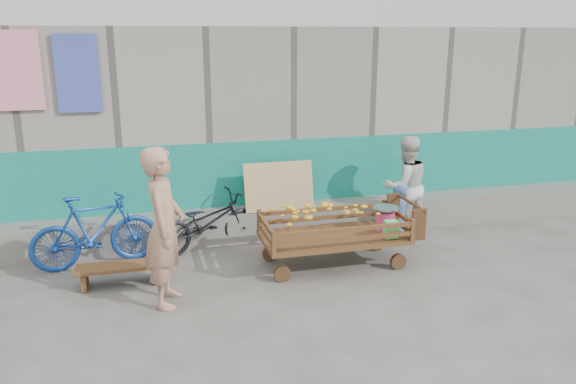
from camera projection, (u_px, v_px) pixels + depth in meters
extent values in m
plane|color=#4C4A46|center=(301.00, 310.00, 6.08)|extent=(80.00, 80.00, 0.00)
cube|color=gray|center=(235.00, 120.00, 9.50)|extent=(12.00, 3.00, 3.00)
cube|color=#0F7678|center=(254.00, 188.00, 8.30)|extent=(12.00, 0.03, 1.40)
cube|color=#63615B|center=(257.00, 223.00, 8.21)|extent=(12.00, 0.50, 0.45)
cube|color=tan|center=(279.00, 186.00, 8.01)|extent=(1.00, 0.19, 0.68)
cube|color=pink|center=(18.00, 71.00, 7.08)|extent=(0.55, 0.03, 1.00)
cube|color=#4150B1|center=(78.00, 74.00, 7.26)|extent=(0.55, 0.03, 1.00)
cube|color=#532916|center=(333.00, 237.00, 7.20)|extent=(1.83, 0.91, 0.05)
cylinder|color=#341D11|center=(282.00, 274.00, 6.77)|extent=(0.20, 0.06, 0.20)
cube|color=#532916|center=(274.00, 243.00, 6.54)|extent=(0.05, 0.05, 0.28)
cylinder|color=#341D11|center=(270.00, 254.00, 7.40)|extent=(0.20, 0.06, 0.20)
cube|color=#532916|center=(259.00, 220.00, 7.33)|extent=(0.05, 0.05, 0.28)
cylinder|color=#341D11|center=(398.00, 261.00, 7.14)|extent=(0.20, 0.06, 0.20)
cube|color=#532916|center=(412.00, 230.00, 6.97)|extent=(0.05, 0.05, 0.28)
cylinder|color=#341D11|center=(377.00, 243.00, 7.77)|extent=(0.20, 0.06, 0.20)
cube|color=#532916|center=(384.00, 210.00, 7.76)|extent=(0.05, 0.05, 0.28)
cube|color=#532916|center=(345.00, 239.00, 6.76)|extent=(1.77, 0.04, 0.05)
cube|color=#532916|center=(345.00, 230.00, 6.73)|extent=(1.77, 0.04, 0.05)
cube|color=#532916|center=(323.00, 218.00, 7.56)|extent=(1.77, 0.04, 0.05)
cube|color=#532916|center=(323.00, 209.00, 7.53)|extent=(1.77, 0.04, 0.05)
cube|color=#532916|center=(266.00, 234.00, 6.95)|extent=(0.04, 0.85, 0.05)
cube|color=#532916|center=(266.00, 225.00, 6.91)|extent=(0.04, 0.85, 0.05)
cube|color=#532916|center=(397.00, 222.00, 7.38)|extent=(0.04, 0.85, 0.05)
cube|color=#532916|center=(398.00, 213.00, 7.34)|extent=(0.04, 0.85, 0.05)
cylinder|color=#341D11|center=(411.00, 203.00, 7.35)|extent=(0.04, 0.81, 0.04)
cube|color=#341D11|center=(393.00, 208.00, 7.73)|extent=(0.18, 0.04, 0.41)
cube|color=#341D11|center=(419.00, 225.00, 7.03)|extent=(0.18, 0.04, 0.41)
ellipsoid|color=yellow|center=(326.00, 219.00, 7.10)|extent=(1.32, 0.71, 0.45)
cylinder|color=#DA3872|center=(385.00, 221.00, 7.33)|extent=(0.24, 0.24, 0.26)
cylinder|color=silver|center=(386.00, 211.00, 7.29)|extent=(0.03, 0.03, 0.06)
cylinder|color=silver|center=(386.00, 208.00, 7.28)|extent=(0.35, 0.35, 0.02)
cube|color=#59EC66|center=(391.00, 229.00, 7.05)|extent=(0.16, 0.12, 0.22)
cube|color=#532916|center=(120.00, 266.00, 6.65)|extent=(1.03, 0.31, 0.04)
cube|color=#532916|center=(85.00, 280.00, 6.58)|extent=(0.06, 0.29, 0.21)
cube|color=#532916|center=(157.00, 273.00, 6.78)|extent=(0.06, 0.29, 0.21)
imported|color=tan|center=(164.00, 227.00, 6.03)|extent=(0.54, 0.72, 1.77)
imported|color=silver|center=(405.00, 186.00, 8.21)|extent=(0.79, 0.65, 1.50)
imported|color=#456BAC|center=(400.00, 210.00, 8.15)|extent=(0.46, 0.35, 0.86)
imported|color=black|center=(207.00, 222.00, 7.70)|extent=(1.62, 0.97, 0.81)
imported|color=#15429A|center=(95.00, 231.00, 7.14)|extent=(1.65, 0.75, 0.96)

